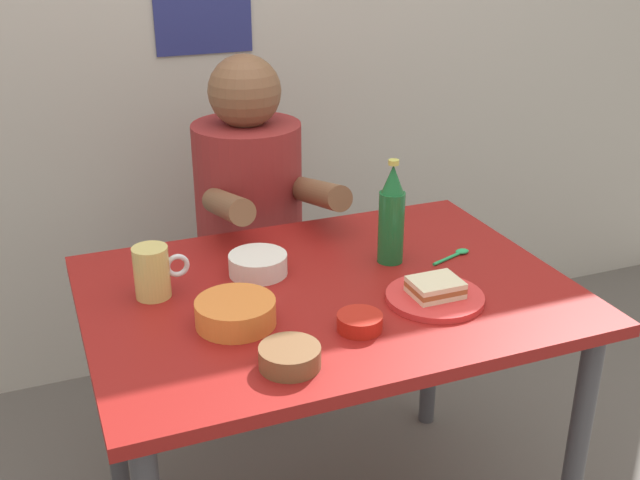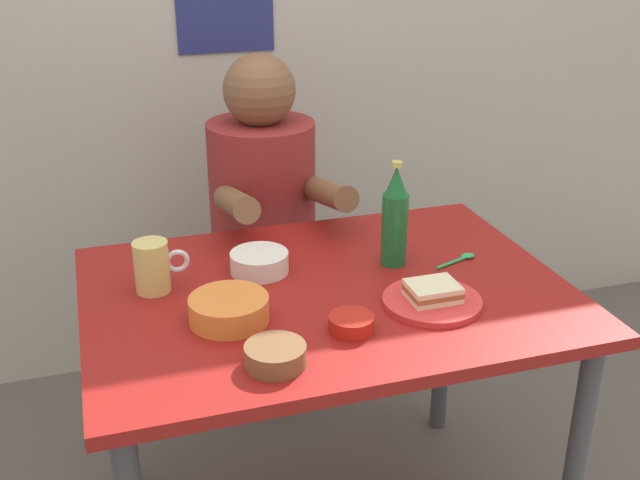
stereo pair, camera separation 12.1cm
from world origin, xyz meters
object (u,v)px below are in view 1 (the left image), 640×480
Objects in this scene: person_seated at (249,192)px; sandwich at (435,287)px; beer_bottle at (392,217)px; dining_table at (328,323)px; stool at (253,313)px; beer_mug at (153,272)px; plate_orange at (435,297)px; condiment_bowl_brown at (290,356)px.

person_seated is 6.54× the size of sandwich.
dining_table is at bearing -158.45° from beer_bottle.
stool is 0.79m from beer_mug.
person_seated reaches higher than plate_orange.
beer_bottle reaches higher than sandwich.
dining_table is at bearing -15.87° from beer_mug.
plate_orange is at bearing -45.00° from sandwich.
beer_mug reaches higher than plate_orange.
beer_mug is (-0.38, -0.52, 0.45)m from stool.
dining_table is 0.30m from beer_bottle.
dining_table reaches higher than stool.
beer_mug is (-0.38, -0.51, 0.03)m from person_seated.
sandwich is 0.42× the size of beer_bottle.
beer_mug reaches higher than condiment_bowl_brown.
stool is at bearing 54.15° from beer_mug.
condiment_bowl_brown is (-0.19, -0.90, -0.00)m from person_seated.
beer_mug is 0.43m from condiment_bowl_brown.
condiment_bowl_brown is (-0.39, -0.36, -0.10)m from beer_bottle.
plate_orange is 0.25m from beer_bottle.
sandwich reaches higher than plate_orange.
sandwich is 0.92× the size of condiment_bowl_brown.
stool is at bearing 104.45° from plate_orange.
condiment_bowl_brown is (0.19, -0.38, -0.04)m from beer_mug.
plate_orange is at bearing -23.52° from beer_mug.
beer_mug is at bearing 156.48° from plate_orange.
dining_table is 1.53× the size of person_seated.
beer_mug is (-0.58, 0.25, 0.05)m from plate_orange.
stool is 0.42m from person_seated.
sandwich reaches higher than dining_table.
sandwich is (0.20, -0.76, 0.01)m from person_seated.
beer_mug reaches higher than sandwich.
stool is 0.90m from sandwich.
condiment_bowl_brown is at bearing -137.64° from beer_bottle.
sandwich is 0.41m from condiment_bowl_brown.
person_seated reaches higher than beer_bottle.
condiment_bowl_brown is (-0.39, -0.13, -0.01)m from sandwich.
person_seated reaches higher than dining_table.
person_seated is at bearing -90.00° from stool.
person_seated is 0.92m from condiment_bowl_brown.
dining_table is 2.44× the size of stool.
beer_bottle is (0.20, -0.55, 0.51)m from stool.
plate_orange is 1.83× the size of condiment_bowl_brown.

